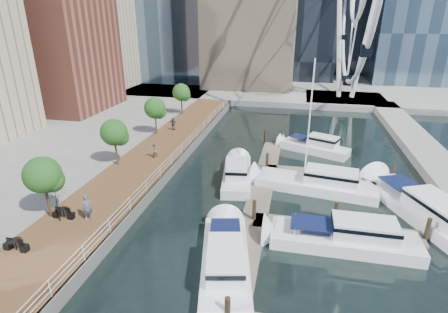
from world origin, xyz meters
The scene contains 15 objects.
ground centered at (0.00, 0.00, 0.00)m, with size 520.00×520.00×0.00m, color black.
boardwalk centered at (-9.00, 15.00, 0.50)m, with size 6.00×60.00×1.00m, color brown.
seawall centered at (-6.00, 15.00, 0.50)m, with size 0.25×60.00×1.00m, color #595954.
land_far centered at (0.00, 102.00, 0.50)m, with size 200.00×114.00×1.00m, color gray.
breakwater centered at (20.00, 20.00, 0.50)m, with size 4.00×60.00×1.00m, color gray.
pier centered at (14.00, 52.00, 0.50)m, with size 14.00×12.00×1.00m, color gray.
railing centered at (-6.10, 15.00, 1.52)m, with size 0.10×60.00×1.05m, color white, non-canonical shape.
floating_docks centered at (7.97, 9.98, 0.49)m, with size 16.00×34.00×2.60m.
midrise_condos centered at (-33.57, 26.82, 13.42)m, with size 19.00×67.00×28.00m.
street_trees centered at (-11.40, 14.00, 4.29)m, with size 2.60×42.60×4.60m.
yacht_foreground centered at (9.36, 6.15, 0.00)m, with size 2.87×10.72×2.15m, color white, non-canonical shape.
pedestrian_near centered at (-8.45, 4.21, 1.96)m, with size 0.70×0.46×1.92m, color #4F5569.
pedestrian_mid centered at (-8.57, 16.48, 1.77)m, with size 0.74×0.58×1.53m, color #846A5B.
pedestrian_far centered at (-9.88, 26.04, 1.82)m, with size 0.96×0.40×1.64m, color #353942.
moored_yachts centered at (7.90, 12.40, 0.00)m, with size 21.30×34.97×11.50m.
Camera 1 is at (5.61, -14.95, 14.40)m, focal length 28.00 mm.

